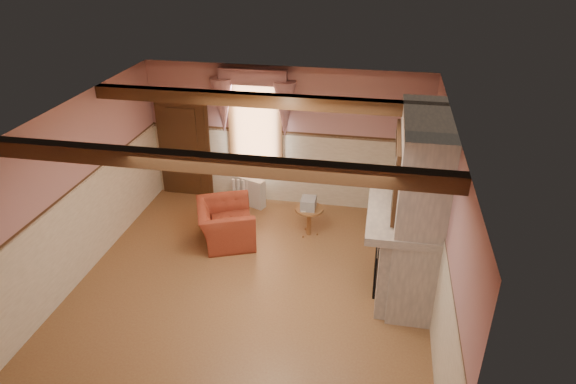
% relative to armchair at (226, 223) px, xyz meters
% --- Properties ---
extents(floor, '(5.50, 6.00, 0.01)m').
position_rel_armchair_xyz_m(floor, '(0.77, -1.31, -0.36)').
color(floor, brown).
rests_on(floor, ground).
extents(ceiling, '(5.50, 6.00, 0.01)m').
position_rel_armchair_xyz_m(ceiling, '(0.77, -1.31, 2.44)').
color(ceiling, silver).
rests_on(ceiling, wall_back).
extents(wall_back, '(5.50, 0.02, 2.80)m').
position_rel_armchair_xyz_m(wall_back, '(0.77, 1.69, 1.04)').
color(wall_back, '#AF797B').
rests_on(wall_back, floor).
extents(wall_front, '(5.50, 0.02, 2.80)m').
position_rel_armchair_xyz_m(wall_front, '(0.77, -4.31, 1.04)').
color(wall_front, '#AF797B').
rests_on(wall_front, floor).
extents(wall_left, '(0.02, 6.00, 2.80)m').
position_rel_armchair_xyz_m(wall_left, '(-1.98, -1.31, 1.04)').
color(wall_left, '#AF797B').
rests_on(wall_left, floor).
extents(wall_right, '(0.02, 6.00, 2.80)m').
position_rel_armchair_xyz_m(wall_right, '(3.52, -1.31, 1.04)').
color(wall_right, '#AF797B').
rests_on(wall_right, floor).
extents(wainscot, '(5.50, 6.00, 1.50)m').
position_rel_armchair_xyz_m(wainscot, '(0.77, -1.31, 0.39)').
color(wainscot, beige).
rests_on(wainscot, floor).
extents(chair_rail, '(5.50, 6.00, 0.08)m').
position_rel_armchair_xyz_m(chair_rail, '(0.77, -1.31, 1.14)').
color(chair_rail, black).
rests_on(chair_rail, wainscot).
extents(firebox, '(0.20, 0.95, 0.90)m').
position_rel_armchair_xyz_m(firebox, '(2.77, -0.71, 0.09)').
color(firebox, black).
rests_on(firebox, floor).
extents(armchair, '(1.30, 1.38, 0.72)m').
position_rel_armchair_xyz_m(armchair, '(0.00, 0.00, 0.00)').
color(armchair, maroon).
rests_on(armchair, floor).
extents(side_table, '(0.56, 0.56, 0.55)m').
position_rel_armchair_xyz_m(side_table, '(1.43, 0.49, -0.08)').
color(side_table, brown).
rests_on(side_table, floor).
extents(book_stack, '(0.26, 0.32, 0.20)m').
position_rel_armchair_xyz_m(book_stack, '(1.42, 0.48, 0.29)').
color(book_stack, '#B7AD8C').
rests_on(book_stack, side_table).
extents(radiator, '(0.72, 0.43, 0.60)m').
position_rel_armchair_xyz_m(radiator, '(0.07, 1.39, -0.06)').
color(radiator, silver).
rests_on(radiator, floor).
extents(bowl, '(0.32, 0.32, 0.08)m').
position_rel_armchair_xyz_m(bowl, '(3.02, -0.56, 1.10)').
color(bowl, brown).
rests_on(bowl, mantel).
extents(mantel_clock, '(0.14, 0.24, 0.20)m').
position_rel_armchair_xyz_m(mantel_clock, '(3.02, 0.10, 1.16)').
color(mantel_clock, '#30200D').
rests_on(mantel_clock, mantel).
extents(oil_lamp, '(0.11, 0.11, 0.28)m').
position_rel_armchair_xyz_m(oil_lamp, '(3.02, -0.37, 1.20)').
color(oil_lamp, '#BD7735').
rests_on(oil_lamp, mantel).
extents(candle_red, '(0.06, 0.06, 0.16)m').
position_rel_armchair_xyz_m(candle_red, '(3.02, -1.51, 1.14)').
color(candle_red, '#A91424').
rests_on(candle_red, mantel).
extents(jar_yellow, '(0.06, 0.06, 0.12)m').
position_rel_armchair_xyz_m(jar_yellow, '(3.02, -0.93, 1.12)').
color(jar_yellow, yellow).
rests_on(jar_yellow, mantel).
extents(fireplace, '(0.85, 2.00, 2.80)m').
position_rel_armchair_xyz_m(fireplace, '(3.20, -0.71, 1.04)').
color(fireplace, gray).
rests_on(fireplace, floor).
extents(mantel, '(1.05, 2.05, 0.12)m').
position_rel_armchair_xyz_m(mantel, '(3.02, -0.71, 1.00)').
color(mantel, gray).
rests_on(mantel, fireplace).
extents(overmantel_mirror, '(0.06, 1.44, 1.04)m').
position_rel_armchair_xyz_m(overmantel_mirror, '(2.83, -0.71, 1.61)').
color(overmantel_mirror, silver).
rests_on(overmantel_mirror, fireplace).
extents(door, '(1.10, 0.10, 2.10)m').
position_rel_armchair_xyz_m(door, '(-1.33, 1.63, 0.69)').
color(door, black).
rests_on(door, floor).
extents(window, '(1.06, 0.08, 2.02)m').
position_rel_armchair_xyz_m(window, '(0.17, 1.66, 1.29)').
color(window, white).
rests_on(window, wall_back).
extents(window_drapes, '(1.30, 0.14, 1.40)m').
position_rel_armchair_xyz_m(window_drapes, '(0.17, 1.57, 1.89)').
color(window_drapes, gray).
rests_on(window_drapes, wall_back).
extents(ceiling_beam_front, '(5.50, 0.18, 0.20)m').
position_rel_armchair_xyz_m(ceiling_beam_front, '(0.77, -2.51, 2.34)').
color(ceiling_beam_front, black).
rests_on(ceiling_beam_front, ceiling).
extents(ceiling_beam_back, '(5.50, 0.18, 0.20)m').
position_rel_armchair_xyz_m(ceiling_beam_back, '(0.77, -0.11, 2.34)').
color(ceiling_beam_back, black).
rests_on(ceiling_beam_back, ceiling).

